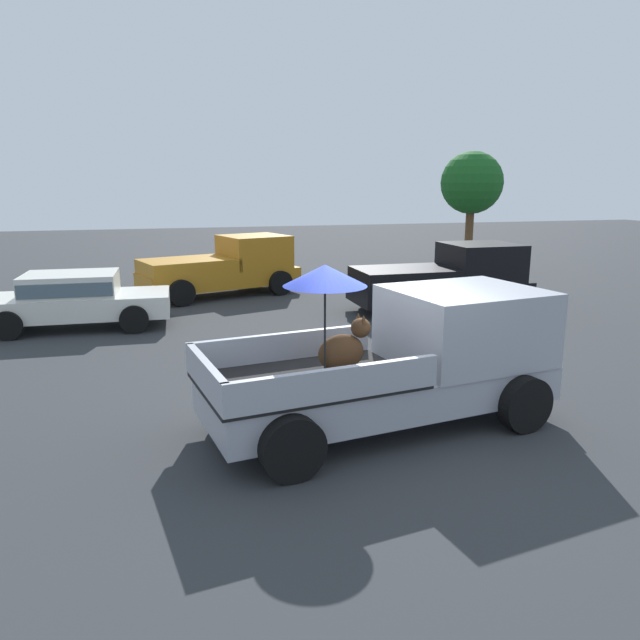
% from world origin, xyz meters
% --- Properties ---
extents(ground_plane, '(80.00, 80.00, 0.00)m').
position_xyz_m(ground_plane, '(0.00, 0.00, 0.00)').
color(ground_plane, '#2D3033').
extents(pickup_truck_main, '(5.28, 2.87, 2.39)m').
position_xyz_m(pickup_truck_main, '(0.46, 0.07, 0.96)').
color(pickup_truck_main, black).
rests_on(pickup_truck_main, ground).
extents(pickup_truck_red, '(4.81, 2.17, 1.80)m').
position_xyz_m(pickup_truck_red, '(4.61, 7.04, 0.87)').
color(pickup_truck_red, black).
rests_on(pickup_truck_red, ground).
extents(pickup_truck_far, '(5.12, 3.27, 1.80)m').
position_xyz_m(pickup_truck_far, '(-0.96, 10.93, 0.87)').
color(pickup_truck_far, black).
rests_on(pickup_truck_far, ground).
extents(parked_sedan_near, '(4.35, 2.08, 1.33)m').
position_xyz_m(parked_sedan_near, '(-4.95, 7.50, 0.74)').
color(parked_sedan_near, black).
rests_on(parked_sedan_near, ground).
extents(tree_by_lot, '(2.41, 2.41, 4.63)m').
position_xyz_m(tree_by_lot, '(9.03, 13.91, 3.38)').
color(tree_by_lot, brown).
rests_on(tree_by_lot, ground).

